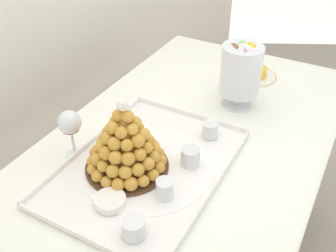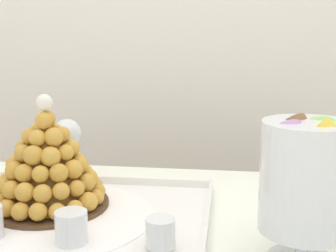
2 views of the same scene
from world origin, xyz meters
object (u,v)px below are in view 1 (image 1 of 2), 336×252
croquembouche (125,144)px  fruit_tart_plate (254,73)px  dessert_cup_left (134,228)px  creme_brulee_ramekin (110,201)px  dessert_cup_mid_left (165,190)px  dessert_cup_mid_right (210,130)px  wine_glass (70,124)px  serving_tray (147,167)px  dessert_cup_centre (190,157)px  macaron_goblet (241,70)px

croquembouche → fruit_tart_plate: croquembouche is taller
dessert_cup_left → creme_brulee_ramekin: bearing=63.4°
dessert_cup_left → dessert_cup_mid_left: (0.15, -0.00, 0.00)m
fruit_tart_plate → dessert_cup_mid_right: bearing=-179.3°
dessert_cup_mid_left → creme_brulee_ramekin: bearing=129.1°
dessert_cup_left → dessert_cup_mid_right: dessert_cup_mid_right is taller
fruit_tart_plate → wine_glass: bearing=156.5°
serving_tray → croquembouche: croquembouche is taller
dessert_cup_centre → dessert_cup_mid_left: bearing=179.3°
serving_tray → dessert_cup_left: dessert_cup_left is taller
dessert_cup_mid_right → macaron_goblet: (0.24, -0.01, 0.11)m
macaron_goblet → wine_glass: 0.63m
dessert_cup_centre → fruit_tart_plate: 0.64m
dessert_cup_mid_left → wine_glass: wine_glass is taller
wine_glass → dessert_cup_mid_left: bearing=-94.8°
macaron_goblet → dessert_cup_centre: bearing=179.5°
creme_brulee_ramekin → croquembouche: bearing=16.0°
serving_tray → wine_glass: wine_glass is taller
dessert_cup_mid_right → dessert_cup_left: bearing=179.7°
fruit_tart_plate → wine_glass: size_ratio=1.18×
dessert_cup_mid_left → macaron_goblet: bearing=-0.5°
serving_tray → dessert_cup_mid_left: bearing=-127.3°
fruit_tart_plate → dessert_cup_mid_left: bearing=-179.4°
dessert_cup_left → creme_brulee_ramekin: (0.06, 0.11, -0.01)m
dessert_cup_mid_right → creme_brulee_ramekin: 0.43m
croquembouche → wine_glass: croquembouche is taller
serving_tray → fruit_tart_plate: (0.71, -0.10, 0.01)m
dessert_cup_mid_left → macaron_goblet: macaron_goblet is taller
serving_tray → wine_glass: bearing=103.2°
serving_tray → dessert_cup_centre: dessert_cup_centre is taller
serving_tray → dessert_cup_left: size_ratio=10.10×
macaron_goblet → dessert_cup_mid_left: bearing=179.5°
dessert_cup_centre → wine_glass: wine_glass is taller
serving_tray → dessert_cup_left: bearing=-156.0°
fruit_tart_plate → wine_glass: 0.84m
macaron_goblet → wine_glass: macaron_goblet is taller
croquembouche → dessert_cup_mid_right: (0.26, -0.16, -0.07)m
croquembouche → macaron_goblet: (0.50, -0.16, 0.05)m
serving_tray → creme_brulee_ramekin: creme_brulee_ramekin is taller
macaron_goblet → creme_brulee_ramekin: bearing=169.3°
dessert_cup_centre → macaron_goblet: (0.40, -0.00, 0.11)m
dessert_cup_left → creme_brulee_ramekin: 0.13m
dessert_cup_left → dessert_cup_centre: size_ratio=1.06×
dessert_cup_mid_right → fruit_tart_plate: bearing=0.7°
dessert_cup_mid_right → wine_glass: bearing=130.1°
serving_tray → creme_brulee_ramekin: size_ratio=7.15×
croquembouche → creme_brulee_ramekin: size_ratio=2.90×
serving_tray → dessert_cup_centre: (0.07, -0.11, 0.03)m
dessert_cup_mid_left → dessert_cup_left: bearing=178.1°
croquembouche → wine_glass: bearing=96.9°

